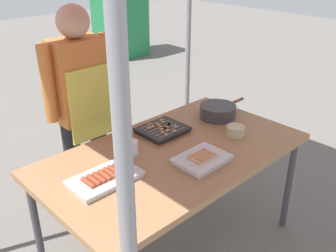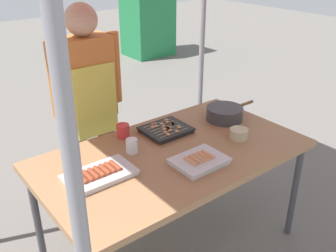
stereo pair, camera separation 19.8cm
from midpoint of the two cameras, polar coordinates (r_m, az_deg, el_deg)
ground_plane at (r=2.73m, az=-1.42°, el=-17.65°), size 18.00×18.00×0.00m
stall_table at (r=2.31m, az=-1.61°, el=-4.98°), size 1.60×0.90×0.75m
tray_grilled_sausages at (r=2.17m, az=2.47°, el=-5.01°), size 0.30×0.23×0.05m
tray_meat_skewers at (r=2.50m, az=-3.09°, el=-0.62°), size 0.29×0.26×0.04m
tray_pork_links at (r=2.04m, az=-12.17°, el=-7.68°), size 0.37×0.22×0.05m
cooking_wok at (r=2.70m, az=5.40°, el=2.22°), size 0.41×0.25×0.09m
condiment_bowl at (r=2.47m, az=7.75°, el=-0.75°), size 0.12×0.12×0.06m
drink_cup_near_edge at (r=2.25m, az=-7.84°, el=-3.27°), size 0.07×0.07×0.09m
drink_cup_by_wok at (r=2.43m, az=-9.46°, el=-1.07°), size 0.08×0.08×0.09m
vendor_woman at (r=2.66m, az=-14.87°, el=3.55°), size 0.52×0.23×1.54m
neighbor_stall_left at (r=6.97m, az=-8.06°, el=17.19°), size 0.77×0.69×1.70m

